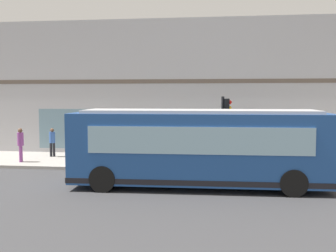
# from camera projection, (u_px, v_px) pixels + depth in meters

# --- Properties ---
(ground) EXTENTS (120.00, 120.00, 0.00)m
(ground) POSITION_uv_depth(u_px,v_px,m) (133.00, 184.00, 16.11)
(ground) COLOR #38383A
(sidewalk_curb) EXTENTS (4.70, 40.00, 0.15)m
(sidewalk_curb) POSITION_uv_depth(u_px,v_px,m) (153.00, 162.00, 21.00)
(sidewalk_curb) COLOR #9E9991
(sidewalk_curb) RESTS_ON ground
(building_corner) EXTENTS (9.72, 21.27, 8.07)m
(building_corner) POSITION_uv_depth(u_px,v_px,m) (169.00, 89.00, 27.78)
(building_corner) COLOR #A8A8AD
(building_corner) RESTS_ON ground
(city_bus_nearside) EXTENTS (2.81, 10.10, 3.07)m
(city_bus_nearside) POSITION_uv_depth(u_px,v_px,m) (199.00, 148.00, 15.50)
(city_bus_nearside) COLOR #1E478C
(city_bus_nearside) RESTS_ON ground
(traffic_light_near_corner) EXTENTS (0.32, 0.49, 3.43)m
(traffic_light_near_corner) POSITION_uv_depth(u_px,v_px,m) (225.00, 119.00, 18.52)
(traffic_light_near_corner) COLOR black
(traffic_light_near_corner) RESTS_ON sidewalk_curb
(fire_hydrant) EXTENTS (0.35, 0.35, 0.74)m
(fire_hydrant) POSITION_uv_depth(u_px,v_px,m) (172.00, 154.00, 21.09)
(fire_hydrant) COLOR red
(fire_hydrant) RESTS_ON sidewalk_curb
(pedestrian_near_hydrant) EXTENTS (0.32, 0.32, 1.75)m
(pedestrian_near_hydrant) POSITION_uv_depth(u_px,v_px,m) (133.00, 144.00, 20.17)
(pedestrian_near_hydrant) COLOR gold
(pedestrian_near_hydrant) RESTS_ON sidewalk_curb
(pedestrian_walking_along_curb) EXTENTS (0.32, 0.32, 1.77)m
(pedestrian_walking_along_curb) POSITION_uv_depth(u_px,v_px,m) (21.00, 142.00, 20.56)
(pedestrian_walking_along_curb) COLOR #8C3F8C
(pedestrian_walking_along_curb) RESTS_ON sidewalk_curb
(pedestrian_by_light_pole) EXTENTS (0.32, 0.32, 1.77)m
(pedestrian_by_light_pole) POSITION_uv_depth(u_px,v_px,m) (185.00, 145.00, 19.56)
(pedestrian_by_light_pole) COLOR #3359A5
(pedestrian_by_light_pole) RESTS_ON sidewalk_curb
(pedestrian_near_building_entrance) EXTENTS (0.32, 0.32, 1.62)m
(pedestrian_near_building_entrance) POSITION_uv_depth(u_px,v_px,m) (52.00, 140.00, 22.31)
(pedestrian_near_building_entrance) COLOR black
(pedestrian_near_building_entrance) RESTS_ON sidewalk_curb
(newspaper_vending_box) EXTENTS (0.44, 0.42, 0.90)m
(newspaper_vending_box) POSITION_uv_depth(u_px,v_px,m) (240.00, 158.00, 19.04)
(newspaper_vending_box) COLOR #263F99
(newspaper_vending_box) RESTS_ON sidewalk_curb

